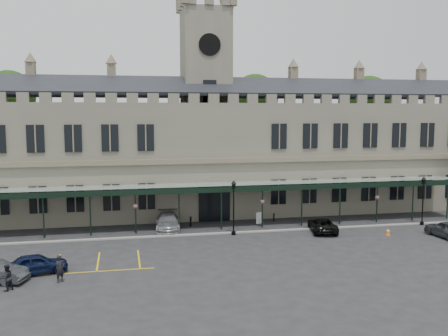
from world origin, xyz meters
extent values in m
plane|color=black|center=(0.00, 0.00, 0.00)|extent=(140.00, 140.00, 0.00)
cube|color=#615E51|center=(0.00, 16.00, 6.00)|extent=(60.00, 10.00, 12.00)
cube|color=brown|center=(0.00, 10.82, 6.20)|extent=(60.00, 0.35, 0.50)
cube|color=black|center=(0.00, 13.50, 13.80)|extent=(60.00, 4.77, 2.20)
cube|color=black|center=(0.00, 18.50, 13.80)|extent=(60.00, 4.77, 2.20)
cube|color=black|center=(0.00, 10.90, 1.90)|extent=(3.20, 0.18, 3.80)
cube|color=#615E51|center=(0.00, 16.00, 11.00)|extent=(5.00, 5.00, 22.00)
cylinder|color=silver|center=(0.00, 13.44, 18.00)|extent=(2.20, 0.12, 2.20)
cylinder|color=black|center=(0.00, 13.37, 18.00)|extent=(2.30, 0.04, 2.30)
cube|color=black|center=(0.00, 13.44, 13.00)|extent=(1.40, 0.12, 2.80)
cube|color=#8C9E93|center=(0.00, 9.00, 4.10)|extent=(50.00, 4.00, 0.40)
cube|color=black|center=(0.00, 7.00, 3.85)|extent=(50.00, 0.18, 0.50)
cube|color=gray|center=(0.00, 5.50, 0.06)|extent=(60.00, 0.40, 0.12)
cylinder|color=#332314|center=(-22.00, 25.00, 6.00)|extent=(0.70, 0.70, 12.00)
sphere|color=black|center=(-22.00, 25.00, 13.00)|extent=(6.00, 6.00, 6.00)
cylinder|color=#332314|center=(8.00, 25.00, 6.00)|extent=(0.70, 0.70, 12.00)
sphere|color=black|center=(8.00, 25.00, 13.00)|extent=(6.00, 6.00, 6.00)
cylinder|color=#332314|center=(24.00, 25.00, 6.00)|extent=(0.70, 0.70, 12.00)
sphere|color=black|center=(24.00, 25.00, 13.00)|extent=(6.00, 6.00, 6.00)
cylinder|color=black|center=(0.66, 4.92, 0.16)|extent=(0.39, 0.39, 0.32)
cylinder|color=black|center=(0.66, 4.92, 2.15)|extent=(0.13, 0.13, 4.31)
cube|color=black|center=(0.66, 4.92, 4.47)|extent=(0.30, 0.30, 0.43)
cone|color=black|center=(0.66, 4.92, 4.84)|extent=(0.47, 0.47, 0.32)
cylinder|color=black|center=(19.78, 5.15, 0.16)|extent=(0.37, 0.37, 0.31)
cylinder|color=black|center=(19.78, 5.15, 2.07)|extent=(0.12, 0.12, 4.14)
cube|color=black|center=(19.78, 5.15, 4.30)|extent=(0.29, 0.29, 0.41)
cone|color=black|center=(19.78, 5.15, 4.66)|extent=(0.46, 0.46, 0.31)
cube|color=orange|center=(14.29, 1.94, 0.02)|extent=(0.37, 0.37, 0.04)
cone|color=orange|center=(14.29, 1.94, 0.34)|extent=(0.43, 0.43, 0.68)
cylinder|color=silver|center=(14.29, 1.94, 0.44)|extent=(0.28, 0.28, 0.10)
cylinder|color=black|center=(4.16, 8.85, 0.24)|extent=(0.06, 0.06, 0.48)
cube|color=silver|center=(4.16, 8.85, 0.57)|extent=(0.65, 0.23, 1.14)
cylinder|color=black|center=(-2.70, 9.02, 0.49)|extent=(0.17, 0.17, 0.98)
cylinder|color=black|center=(5.93, 9.63, 0.42)|extent=(0.15, 0.15, 0.83)
imported|color=black|center=(-15.00, -3.12, 0.70)|extent=(4.42, 2.64, 1.41)
imported|color=#95979C|center=(-5.00, 8.15, 0.77)|extent=(2.62, 5.49, 1.54)
imported|color=black|center=(9.01, 4.41, 0.65)|extent=(3.00, 5.01, 1.30)
imported|color=#36393E|center=(19.00, 0.08, 0.78)|extent=(2.25, 4.72, 1.56)
imported|color=black|center=(-13.20, -5.17, 0.91)|extent=(0.78, 0.77, 1.81)
imported|color=black|center=(-16.27, -6.15, 0.83)|extent=(1.02, 1.01, 1.66)
camera|label=1|loc=(-9.02, -38.25, 11.05)|focal=40.00mm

